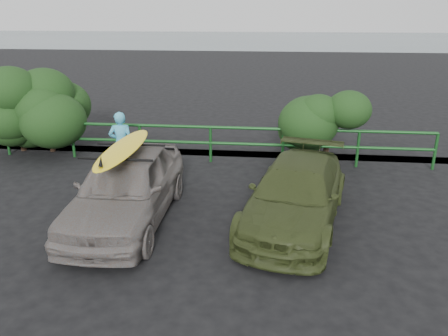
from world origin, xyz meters
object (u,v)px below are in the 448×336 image
Objects in this scene: guardrail at (175,143)px; olive_vehicle at (296,194)px; sedan at (127,187)px; man at (121,144)px; surfboard at (123,148)px.

olive_vehicle is at bearing -47.67° from guardrail.
man is (-0.94, 2.51, 0.11)m from sedan.
man is at bearing -131.88° from guardrail.
sedan is 1.00× the size of olive_vehicle.
olive_vehicle reaches higher than guardrail.
surfboard is (-3.35, -0.26, 0.91)m from olive_vehicle.
man reaches higher than surfboard.
guardrail is 3.89m from surfboard.
man is at bearing 110.70° from sedan.
sedan reaches higher than olive_vehicle.
sedan is 2.69m from man.
surfboard is (-0.17, -3.75, 1.00)m from guardrail.
sedan is at bearing 98.86° from man.
surfboard is at bearing -162.55° from olive_vehicle.
surfboard is (-0.00, 0.00, 0.81)m from sedan.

